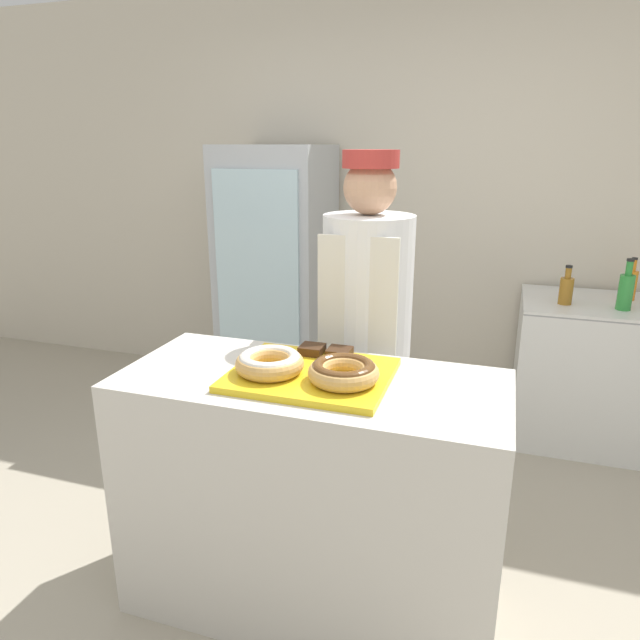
{
  "coord_description": "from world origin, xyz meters",
  "views": [
    {
      "loc": [
        0.6,
        -1.72,
        1.7
      ],
      "look_at": [
        0.0,
        0.1,
        1.11
      ],
      "focal_mm": 32.0,
      "sensor_mm": 36.0,
      "label": 1
    }
  ],
  "objects_px": {
    "brownie_back_left": "(312,349)",
    "beverage_fridge": "(277,277)",
    "donut_chocolate_glaze": "(344,371)",
    "serving_tray": "(311,375)",
    "brownie_back_right": "(339,353)",
    "donut_light_glaze": "(270,362)",
    "bottle_orange": "(631,284)",
    "baker_person": "(366,339)",
    "bottle_green": "(626,290)",
    "chest_freezer": "(592,371)",
    "bottle_amber": "(566,289)"
  },
  "relations": [
    {
      "from": "beverage_fridge",
      "to": "chest_freezer",
      "type": "bearing_deg",
      "value": 0.19
    },
    {
      "from": "bottle_orange",
      "to": "bottle_green",
      "type": "bearing_deg",
      "value": -105.33
    },
    {
      "from": "serving_tray",
      "to": "brownie_back_left",
      "type": "height_order",
      "value": "brownie_back_left"
    },
    {
      "from": "donut_light_glaze",
      "to": "chest_freezer",
      "type": "relative_size",
      "value": 0.28
    },
    {
      "from": "donut_chocolate_glaze",
      "to": "bottle_orange",
      "type": "relative_size",
      "value": 0.96
    },
    {
      "from": "serving_tray",
      "to": "brownie_back_left",
      "type": "bearing_deg",
      "value": 107.74
    },
    {
      "from": "donut_chocolate_glaze",
      "to": "brownie_back_left",
      "type": "distance_m",
      "value": 0.29
    },
    {
      "from": "brownie_back_right",
      "to": "donut_chocolate_glaze",
      "type": "bearing_deg",
      "value": -70.56
    },
    {
      "from": "baker_person",
      "to": "beverage_fridge",
      "type": "relative_size",
      "value": 0.99
    },
    {
      "from": "bottle_green",
      "to": "bottle_amber",
      "type": "bearing_deg",
      "value": 175.49
    },
    {
      "from": "serving_tray",
      "to": "brownie_back_right",
      "type": "height_order",
      "value": "brownie_back_right"
    },
    {
      "from": "serving_tray",
      "to": "donut_light_glaze",
      "type": "relative_size",
      "value": 2.3
    },
    {
      "from": "donut_light_glaze",
      "to": "bottle_orange",
      "type": "bearing_deg",
      "value": 53.03
    },
    {
      "from": "serving_tray",
      "to": "beverage_fridge",
      "type": "xyz_separation_m",
      "value": [
        -0.84,
        1.73,
        -0.09
      ]
    },
    {
      "from": "brownie_back_left",
      "to": "bottle_orange",
      "type": "xyz_separation_m",
      "value": [
        1.35,
        1.68,
        -0.03
      ]
    },
    {
      "from": "donut_chocolate_glaze",
      "to": "baker_person",
      "type": "bearing_deg",
      "value": 97.05
    },
    {
      "from": "brownie_back_left",
      "to": "brownie_back_right",
      "type": "xyz_separation_m",
      "value": [
        0.11,
        0.0,
        0.0
      ]
    },
    {
      "from": "brownie_back_right",
      "to": "bottle_green",
      "type": "bearing_deg",
      "value": 50.69
    },
    {
      "from": "chest_freezer",
      "to": "bottle_green",
      "type": "bearing_deg",
      "value": -56.47
    },
    {
      "from": "baker_person",
      "to": "beverage_fridge",
      "type": "height_order",
      "value": "beverage_fridge"
    },
    {
      "from": "brownie_back_left",
      "to": "bottle_orange",
      "type": "distance_m",
      "value": 2.16
    },
    {
      "from": "donut_light_glaze",
      "to": "baker_person",
      "type": "relative_size",
      "value": 0.14
    },
    {
      "from": "brownie_back_left",
      "to": "beverage_fridge",
      "type": "distance_m",
      "value": 1.75
    },
    {
      "from": "serving_tray",
      "to": "beverage_fridge",
      "type": "distance_m",
      "value": 1.93
    },
    {
      "from": "brownie_back_left",
      "to": "serving_tray",
      "type": "bearing_deg",
      "value": -72.26
    },
    {
      "from": "brownie_back_left",
      "to": "beverage_fridge",
      "type": "xyz_separation_m",
      "value": [
        -0.78,
        1.57,
        -0.12
      ]
    },
    {
      "from": "bottle_green",
      "to": "bottle_amber",
      "type": "height_order",
      "value": "bottle_green"
    },
    {
      "from": "serving_tray",
      "to": "bottle_amber",
      "type": "bearing_deg",
      "value": 60.01
    },
    {
      "from": "serving_tray",
      "to": "chest_freezer",
      "type": "xyz_separation_m",
      "value": [
        1.15,
        1.74,
        -0.52
      ]
    },
    {
      "from": "brownie_back_left",
      "to": "chest_freezer",
      "type": "bearing_deg",
      "value": 52.59
    },
    {
      "from": "donut_chocolate_glaze",
      "to": "beverage_fridge",
      "type": "xyz_separation_m",
      "value": [
        -0.97,
        1.78,
        -0.14
      ]
    },
    {
      "from": "brownie_back_left",
      "to": "brownie_back_right",
      "type": "relative_size",
      "value": 1.0
    },
    {
      "from": "donut_light_glaze",
      "to": "bottle_orange",
      "type": "height_order",
      "value": "bottle_orange"
    },
    {
      "from": "brownie_back_left",
      "to": "baker_person",
      "type": "bearing_deg",
      "value": 76.3
    },
    {
      "from": "baker_person",
      "to": "bottle_amber",
      "type": "bearing_deg",
      "value": 49.33
    },
    {
      "from": "donut_light_glaze",
      "to": "beverage_fridge",
      "type": "height_order",
      "value": "beverage_fridge"
    },
    {
      "from": "brownie_back_left",
      "to": "brownie_back_right",
      "type": "bearing_deg",
      "value": 0.0
    },
    {
      "from": "brownie_back_left",
      "to": "brownie_back_right",
      "type": "height_order",
      "value": "same"
    },
    {
      "from": "beverage_fridge",
      "to": "serving_tray",
      "type": "bearing_deg",
      "value": -64.23
    },
    {
      "from": "bottle_amber",
      "to": "chest_freezer",
      "type": "bearing_deg",
      "value": 27.23
    },
    {
      "from": "baker_person",
      "to": "serving_tray",
      "type": "bearing_deg",
      "value": -94.88
    },
    {
      "from": "donut_light_glaze",
      "to": "chest_freezer",
      "type": "distance_m",
      "value": 2.27
    },
    {
      "from": "donut_chocolate_glaze",
      "to": "bottle_orange",
      "type": "distance_m",
      "value": 2.23
    },
    {
      "from": "donut_chocolate_glaze",
      "to": "brownie_back_left",
      "type": "height_order",
      "value": "donut_chocolate_glaze"
    },
    {
      "from": "baker_person",
      "to": "bottle_green",
      "type": "xyz_separation_m",
      "value": [
        1.18,
        1.01,
        0.07
      ]
    },
    {
      "from": "donut_chocolate_glaze",
      "to": "bottle_green",
      "type": "height_order",
      "value": "bottle_green"
    },
    {
      "from": "baker_person",
      "to": "bottle_green",
      "type": "distance_m",
      "value": 1.56
    },
    {
      "from": "chest_freezer",
      "to": "bottle_amber",
      "type": "bearing_deg",
      "value": -152.77
    },
    {
      "from": "donut_light_glaze",
      "to": "bottle_orange",
      "type": "relative_size",
      "value": 0.96
    },
    {
      "from": "serving_tray",
      "to": "donut_light_glaze",
      "type": "height_order",
      "value": "donut_light_glaze"
    }
  ]
}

